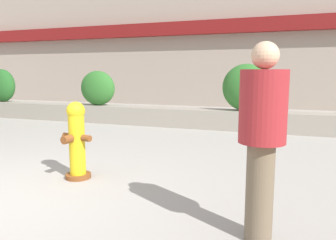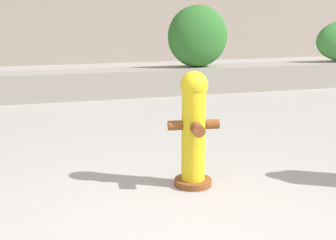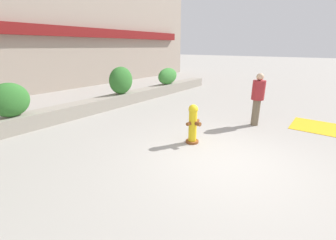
{
  "view_description": "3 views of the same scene",
  "coord_description": "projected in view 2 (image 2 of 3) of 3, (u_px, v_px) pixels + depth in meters",
  "views": [
    {
      "loc": [
        3.19,
        -2.54,
        1.47
      ],
      "look_at": [
        1.27,
        2.79,
        0.65
      ],
      "focal_mm": 35.0,
      "sensor_mm": 36.0,
      "label": 1
    },
    {
      "loc": [
        -0.89,
        -2.69,
        1.62
      ],
      "look_at": [
        0.47,
        2.0,
        0.46
      ],
      "focal_mm": 50.0,
      "sensor_mm": 36.0,
      "label": 2
    },
    {
      "loc": [
        -4.47,
        -1.69,
        2.53
      ],
      "look_at": [
        0.03,
        1.72,
        0.68
      ],
      "focal_mm": 24.0,
      "sensor_mm": 36.0,
      "label": 3
    }
  ],
  "objects": [
    {
      "name": "fire_hydrant",
      "position": [
        194.0,
        129.0,
        4.28
      ],
      "size": [
        0.48,
        0.45,
        1.08
      ],
      "color": "brown",
      "rests_on": "ground"
    },
    {
      "name": "hedge_bush_2",
      "position": [
        198.0,
        36.0,
        9.09
      ],
      "size": [
        1.21,
        0.7,
        1.2
      ],
      "primitive_type": "ellipsoid",
      "color": "#2D6B28",
      "rests_on": "planter_wall_low"
    },
    {
      "name": "planter_wall_low",
      "position": [
        84.0,
        84.0,
        8.68
      ],
      "size": [
        18.0,
        0.7,
        0.5
      ],
      "primitive_type": "cube",
      "color": "gray",
      "rests_on": "ground"
    }
  ]
}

